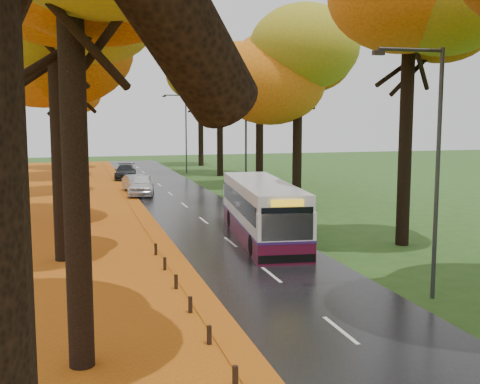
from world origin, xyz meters
name	(u,v)px	position (x,y,z in m)	size (l,w,h in m)	color
road	(200,218)	(0.00, 25.00, 0.02)	(6.50, 90.00, 0.04)	black
centre_line	(200,217)	(0.00, 25.00, 0.04)	(0.12, 90.00, 0.01)	silver
leaf_verge	(36,226)	(-9.00, 25.00, 0.01)	(12.00, 90.00, 0.02)	#81320B
leaf_drift	(147,220)	(-3.05, 25.00, 0.04)	(0.90, 90.00, 0.01)	#CC6E14
trees_left	(65,50)	(-7.18, 27.06, 9.53)	(9.20, 74.00, 13.88)	black
trees_right	(306,54)	(7.19, 26.91, 9.69)	(9.30, 74.20, 13.96)	black
bollard_row	(221,354)	(-3.70, 4.70, 0.26)	(0.11, 23.51, 0.52)	black
streetlamp_near	(431,154)	(3.95, 8.00, 4.71)	(2.45, 0.18, 8.00)	#333538
streetlamp_mid	(242,133)	(3.95, 30.00, 4.71)	(2.45, 0.18, 8.00)	#333538
streetlamp_far	(184,127)	(3.95, 52.00, 4.71)	(2.45, 0.18, 8.00)	#333538
bus	(262,209)	(1.63, 18.28, 1.48)	(3.56, 10.62, 2.74)	#470B20
car_white	(141,185)	(-2.18, 35.76, 0.81)	(1.81, 4.50, 1.53)	silver
car_silver	(136,184)	(-2.35, 37.76, 0.69)	(1.38, 3.94, 1.30)	gray
car_dark	(125,172)	(-2.35, 47.59, 0.71)	(1.87, 4.59, 1.33)	black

